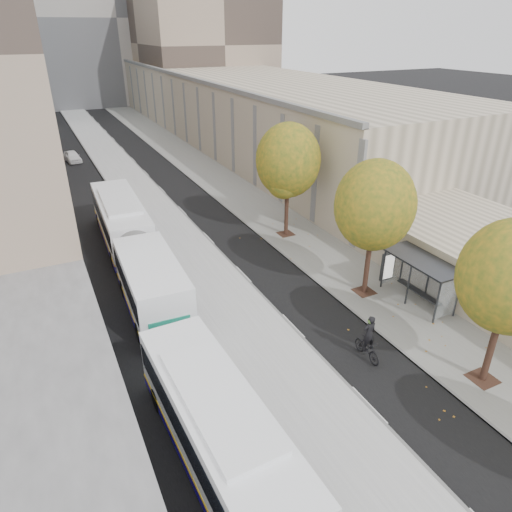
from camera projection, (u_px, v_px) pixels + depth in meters
bus_platform at (141, 196)px, 40.54m from camera, size 4.25×150.00×0.15m
sidewalk at (224, 184)px, 43.71m from camera, size 4.75×150.00×0.08m
building_tan at (219, 97)px, 69.67m from camera, size 18.00×92.00×8.00m
building_far_block at (107, 18)px, 86.66m from camera, size 30.00×18.00×30.00m
bus_shelter at (424, 266)px, 24.08m from camera, size 1.90×4.40×2.53m
tree_b at (512, 277)px, 17.20m from camera, size 4.00×4.00×6.97m
tree_c at (375, 206)px, 23.52m from camera, size 4.20×4.20×7.28m
tree_d at (288, 161)px, 30.64m from camera, size 4.40×4.40×7.60m
bus_far at (132, 243)px, 27.92m from camera, size 3.34×18.23×3.02m
cyclist at (368, 343)px, 20.42m from camera, size 0.66×1.77×2.25m
distant_car at (72, 156)px, 50.81m from camera, size 1.81×3.65×1.20m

